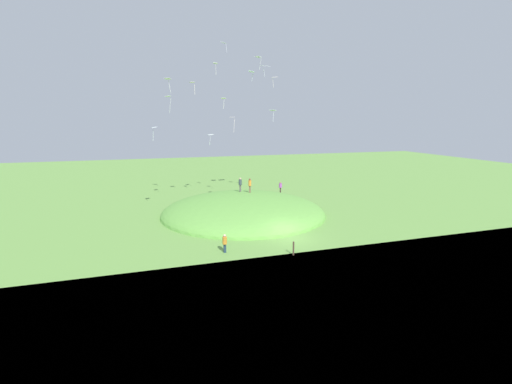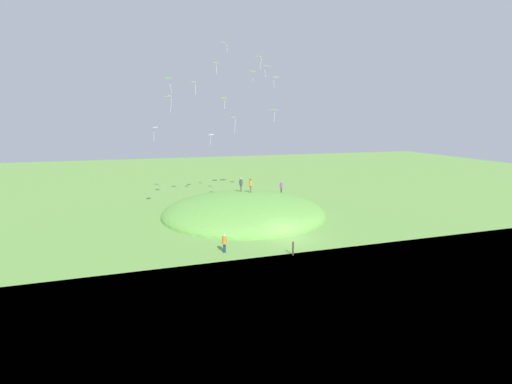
{
  "view_description": "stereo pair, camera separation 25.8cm",
  "coord_description": "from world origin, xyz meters",
  "px_view_note": "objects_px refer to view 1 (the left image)",
  "views": [
    {
      "loc": [
        -29.94,
        12.84,
        11.13
      ],
      "look_at": [
        1.68,
        2.98,
        4.42
      ],
      "focal_mm": 24.7,
      "sensor_mm": 36.0,
      "label": 1
    },
    {
      "loc": [
        -30.02,
        12.59,
        11.13
      ],
      "look_at": [
        1.68,
        2.98,
        4.42
      ],
      "focal_mm": 24.7,
      "sensor_mm": 36.0,
      "label": 2
    }
  ],
  "objects_px": {
    "person_near_shore": "(280,186)",
    "kite_9": "(273,111)",
    "kite_0": "(154,128)",
    "kite_3": "(224,99)",
    "kite_11": "(258,58)",
    "person_watching_kites": "(240,183)",
    "kite_4": "(210,135)",
    "kite_10": "(168,97)",
    "kite_8": "(215,64)",
    "kite_13": "(192,83)",
    "kite_7": "(275,78)",
    "kite_5": "(251,72)",
    "mooring_post": "(293,248)",
    "kite_6": "(265,66)",
    "person_walking_path": "(225,241)",
    "kite_12": "(232,119)",
    "person_with_child": "(250,184)",
    "kite_2": "(224,43)",
    "kite_1": "(168,80)"
  },
  "relations": [
    {
      "from": "person_near_shore",
      "to": "kite_9",
      "type": "relative_size",
      "value": 0.94
    },
    {
      "from": "kite_0",
      "to": "kite_3",
      "type": "height_order",
      "value": "kite_3"
    },
    {
      "from": "person_near_shore",
      "to": "kite_11",
      "type": "distance_m",
      "value": 18.92
    },
    {
      "from": "person_watching_kites",
      "to": "kite_0",
      "type": "height_order",
      "value": "kite_0"
    },
    {
      "from": "kite_4",
      "to": "kite_10",
      "type": "height_order",
      "value": "kite_10"
    },
    {
      "from": "kite_8",
      "to": "kite_13",
      "type": "height_order",
      "value": "kite_8"
    },
    {
      "from": "person_near_shore",
      "to": "kite_13",
      "type": "distance_m",
      "value": 17.97
    },
    {
      "from": "kite_7",
      "to": "kite_13",
      "type": "xyz_separation_m",
      "value": [
        -0.48,
        10.82,
        -1.03
      ]
    },
    {
      "from": "person_watching_kites",
      "to": "kite_5",
      "type": "relative_size",
      "value": 1.34
    },
    {
      "from": "kite_5",
      "to": "mooring_post",
      "type": "bearing_deg",
      "value": 172.78
    },
    {
      "from": "kite_5",
      "to": "kite_10",
      "type": "distance_m",
      "value": 12.09
    },
    {
      "from": "kite_6",
      "to": "mooring_post",
      "type": "xyz_separation_m",
      "value": [
        -20.5,
        4.33,
        -17.62
      ]
    },
    {
      "from": "kite_10",
      "to": "kite_11",
      "type": "xyz_separation_m",
      "value": [
        -8.26,
        -8.63,
        3.59
      ]
    },
    {
      "from": "person_watching_kites",
      "to": "kite_5",
      "type": "height_order",
      "value": "kite_5"
    },
    {
      "from": "person_walking_path",
      "to": "kite_11",
      "type": "height_order",
      "value": "kite_11"
    },
    {
      "from": "kite_3",
      "to": "kite_12",
      "type": "relative_size",
      "value": 0.71
    },
    {
      "from": "person_walking_path",
      "to": "kite_7",
      "type": "distance_m",
      "value": 25.55
    },
    {
      "from": "kite_3",
      "to": "kite_0",
      "type": "bearing_deg",
      "value": 127.2
    },
    {
      "from": "person_with_child",
      "to": "kite_11",
      "type": "height_order",
      "value": "kite_11"
    },
    {
      "from": "kite_9",
      "to": "mooring_post",
      "type": "height_order",
      "value": "kite_9"
    },
    {
      "from": "kite_13",
      "to": "kite_5",
      "type": "bearing_deg",
      "value": -73.82
    },
    {
      "from": "kite_7",
      "to": "kite_11",
      "type": "bearing_deg",
      "value": 150.49
    },
    {
      "from": "kite_3",
      "to": "kite_7",
      "type": "xyz_separation_m",
      "value": [
        -3.61,
        -6.11,
        2.62
      ]
    },
    {
      "from": "person_with_child",
      "to": "mooring_post",
      "type": "bearing_deg",
      "value": 101.03
    },
    {
      "from": "kite_9",
      "to": "kite_8",
      "type": "bearing_deg",
      "value": 122.18
    },
    {
      "from": "kite_2",
      "to": "kite_10",
      "type": "xyz_separation_m",
      "value": [
        2.77,
        6.25,
        -5.93
      ]
    },
    {
      "from": "person_watching_kites",
      "to": "kite_9",
      "type": "height_order",
      "value": "kite_9"
    },
    {
      "from": "kite_8",
      "to": "mooring_post",
      "type": "distance_m",
      "value": 23.91
    },
    {
      "from": "kite_0",
      "to": "kite_9",
      "type": "distance_m",
      "value": 17.92
    },
    {
      "from": "kite_13",
      "to": "kite_10",
      "type": "bearing_deg",
      "value": 97.39
    },
    {
      "from": "kite_0",
      "to": "kite_10",
      "type": "bearing_deg",
      "value": -34.1
    },
    {
      "from": "kite_9",
      "to": "kite_12",
      "type": "distance_m",
      "value": 6.23
    },
    {
      "from": "kite_2",
      "to": "kite_7",
      "type": "distance_m",
      "value": 8.94
    },
    {
      "from": "person_with_child",
      "to": "kite_12",
      "type": "relative_size",
      "value": 0.87
    },
    {
      "from": "kite_7",
      "to": "kite_10",
      "type": "relative_size",
      "value": 0.69
    },
    {
      "from": "person_watching_kites",
      "to": "kite_8",
      "type": "relative_size",
      "value": 1.32
    },
    {
      "from": "kite_12",
      "to": "kite_9",
      "type": "bearing_deg",
      "value": -82.71
    },
    {
      "from": "kite_1",
      "to": "kite_2",
      "type": "distance_m",
      "value": 8.95
    },
    {
      "from": "kite_9",
      "to": "kite_0",
      "type": "bearing_deg",
      "value": 111.78
    },
    {
      "from": "kite_5",
      "to": "kite_8",
      "type": "distance_m",
      "value": 7.51
    },
    {
      "from": "mooring_post",
      "to": "person_watching_kites",
      "type": "bearing_deg",
      "value": -0.08
    },
    {
      "from": "person_watching_kites",
      "to": "kite_12",
      "type": "bearing_deg",
      "value": -86.22
    },
    {
      "from": "person_walking_path",
      "to": "kite_1",
      "type": "distance_m",
      "value": 24.51
    },
    {
      "from": "kite_9",
      "to": "kite_4",
      "type": "bearing_deg",
      "value": 132.32
    },
    {
      "from": "person_near_shore",
      "to": "kite_12",
      "type": "xyz_separation_m",
      "value": [
        2.06,
        6.29,
        9.23
      ]
    },
    {
      "from": "kite_0",
      "to": "kite_2",
      "type": "relative_size",
      "value": 1.37
    },
    {
      "from": "kite_12",
      "to": "kite_13",
      "type": "height_order",
      "value": "kite_13"
    },
    {
      "from": "kite_9",
      "to": "person_near_shore",
      "type": "bearing_deg",
      "value": -175.56
    },
    {
      "from": "kite_1",
      "to": "kite_2",
      "type": "relative_size",
      "value": 1.56
    },
    {
      "from": "kite_5",
      "to": "kite_8",
      "type": "height_order",
      "value": "kite_8"
    }
  ]
}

